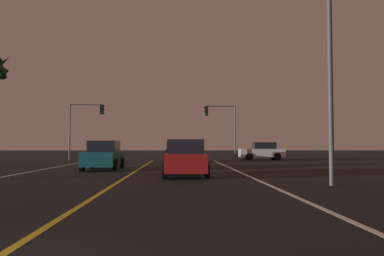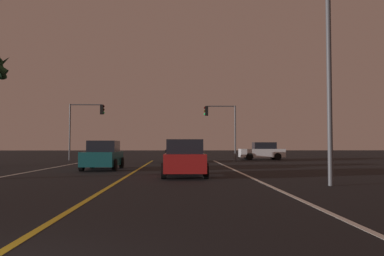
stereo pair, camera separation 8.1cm
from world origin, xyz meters
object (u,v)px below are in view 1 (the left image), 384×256
Objects in this scene: traffic_light_near_right at (220,120)px; street_lamp_right_near at (317,46)px; car_crossing_side at (262,151)px; traffic_light_near_left at (87,118)px; car_ahead_far at (177,152)px; car_lead_same_lane at (185,159)px; car_oncoming at (103,156)px.

traffic_light_near_right is 23.12m from street_lamp_right_near.
traffic_light_near_left reaches higher than car_crossing_side.
car_crossing_side is 0.82× the size of traffic_light_near_left.
traffic_light_near_left is at bearing 67.03° from car_ahead_far.
traffic_light_near_right is 0.98× the size of traffic_light_near_left.
car_crossing_side is 24.99m from street_lamp_right_near.
car_crossing_side is 5.40m from traffic_light_near_right.
street_lamp_right_near is at bearing -59.64° from traffic_light_near_left.
car_lead_same_lane is 15.19m from car_ahead_far.
traffic_light_near_left is (-4.13, 13.65, 3.10)m from car_oncoming.
car_lead_same_lane is at bearing -178.28° from car_ahead_far.
car_oncoming is at bearing -73.16° from traffic_light_near_left.
car_lead_same_lane is 1.00× the size of car_oncoming.
car_crossing_side is 21.58m from car_lead_same_lane.
traffic_light_near_left is at bearing -59.64° from street_lamp_right_near.
traffic_light_near_right is at bearing 0.00° from traffic_light_near_left.
car_oncoming is 0.82× the size of traffic_light_near_left.
car_oncoming is (-4.70, 5.08, 0.00)m from car_lead_same_lane.
traffic_light_near_right is (8.31, 13.65, 3.01)m from car_oncoming.
car_ahead_far is 10.96m from car_oncoming.
street_lamp_right_near is (5.13, -19.52, 4.20)m from car_ahead_far.
car_lead_same_lane is 0.82× the size of traffic_light_near_left.
car_lead_same_lane and car_ahead_far have the same top height.
car_lead_same_lane and car_oncoming have the same top height.
traffic_light_near_right is at bearing -87.34° from street_lamp_right_near.
car_ahead_far is (-8.34, -4.90, 0.00)m from car_crossing_side.
traffic_light_near_left is (-12.44, 0.00, 0.08)m from traffic_light_near_right.
car_oncoming is 14.60m from traffic_light_near_left.
traffic_light_near_right is at bearing 17.54° from car_crossing_side.
car_oncoming is at bearing 50.01° from car_crossing_side.
car_oncoming is 0.84× the size of traffic_light_near_right.
car_ahead_far is at bearing -75.26° from street_lamp_right_near.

